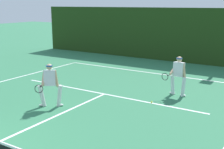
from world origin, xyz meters
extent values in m
cube|color=white|center=(0.00, 11.00, 0.00)|extent=(10.60, 0.10, 0.01)
cube|color=white|center=(0.00, 6.45, 0.00)|extent=(8.64, 0.10, 0.01)
cube|color=white|center=(0.00, 3.20, 0.00)|extent=(0.10, 6.40, 0.01)
cylinder|color=silver|center=(-0.56, 4.35, 0.40)|extent=(0.28, 0.25, 0.81)
cylinder|color=silver|center=(-1.09, 3.99, 0.40)|extent=(0.32, 0.28, 0.81)
ellipsoid|color=white|center=(-0.56, 4.35, 0.04)|extent=(0.28, 0.24, 0.09)
ellipsoid|color=white|center=(-1.09, 3.99, 0.04)|extent=(0.28, 0.24, 0.09)
cube|color=silver|center=(-0.82, 4.17, 1.07)|extent=(0.51, 0.48, 0.59)
cylinder|color=tan|center=(-0.63, 4.30, 1.05)|extent=(0.19, 0.17, 0.62)
cylinder|color=tan|center=(-1.01, 4.04, 1.05)|extent=(0.36, 0.47, 0.49)
sphere|color=tan|center=(-0.82, 4.17, 1.48)|extent=(0.21, 0.21, 0.21)
cylinder|color=#19478C|center=(-0.82, 4.17, 1.51)|extent=(0.32, 0.32, 0.04)
cylinder|color=black|center=(-0.91, 3.81, 0.84)|extent=(0.17, 0.23, 0.03)
torus|color=black|center=(-0.73, 3.52, 0.84)|extent=(0.26, 0.18, 0.29)
cylinder|color=silver|center=(2.87, 7.90, 0.40)|extent=(0.21, 0.17, 0.82)
cylinder|color=silver|center=(2.39, 7.96, 0.40)|extent=(0.23, 0.17, 0.82)
ellipsoid|color=white|center=(2.87, 7.90, 0.04)|extent=(0.27, 0.14, 0.09)
ellipsoid|color=white|center=(2.39, 7.96, 0.04)|extent=(0.27, 0.14, 0.09)
cube|color=silver|center=(2.63, 7.93, 1.09)|extent=(0.45, 0.32, 0.58)
cylinder|color=tan|center=(2.86, 7.90, 1.07)|extent=(0.21, 0.12, 0.63)
cylinder|color=tan|center=(2.40, 7.96, 1.07)|extent=(0.17, 0.58, 0.42)
sphere|color=tan|center=(2.63, 7.93, 1.50)|extent=(0.22, 0.22, 0.22)
cylinder|color=#19478C|center=(2.63, 7.93, 1.54)|extent=(0.26, 0.26, 0.04)
cylinder|color=black|center=(2.31, 7.72, 0.85)|extent=(0.07, 0.26, 0.03)
torus|color=black|center=(2.27, 7.38, 0.85)|extent=(0.29, 0.06, 0.29)
sphere|color=#D1E033|center=(2.13, 6.48, 0.03)|extent=(0.07, 0.07, 0.07)
cube|color=#1E3813|center=(0.00, 14.75, 1.70)|extent=(21.29, 0.12, 3.41)
camera|label=1|loc=(6.58, -3.36, 3.69)|focal=47.65mm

